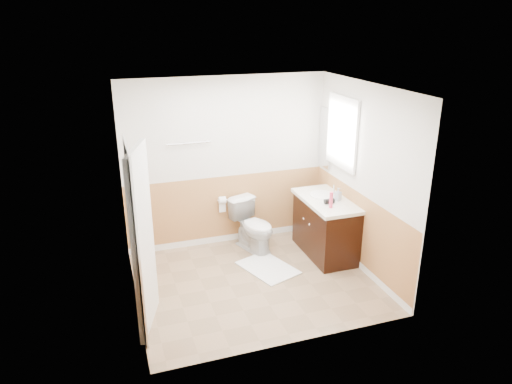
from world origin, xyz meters
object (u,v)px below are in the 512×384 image
object	(u,v)px
toilet	(254,226)
lotion_bottle	(331,200)
bath_mat	(268,268)
vanity_cabinet	(325,228)
soap_dispenser	(338,194)

from	to	relation	value
toilet	lotion_bottle	bearing A→B (deg)	-62.25
toilet	lotion_bottle	world-z (taller)	lotion_bottle
toilet	bath_mat	distance (m)	0.72
bath_mat	vanity_cabinet	size ratio (longest dim) A/B	0.73
bath_mat	vanity_cabinet	xyz separation A→B (m)	(0.94, 0.16, 0.39)
toilet	vanity_cabinet	world-z (taller)	vanity_cabinet
bath_mat	soap_dispenser	size ratio (longest dim) A/B	4.51
toilet	vanity_cabinet	size ratio (longest dim) A/B	0.68
lotion_bottle	soap_dispenser	distance (m)	0.31
vanity_cabinet	soap_dispenser	distance (m)	0.56
soap_dispenser	bath_mat	bearing A→B (deg)	-175.67
lotion_bottle	soap_dispenser	size ratio (longest dim) A/B	1.24
toilet	soap_dispenser	distance (m)	1.31
toilet	bath_mat	bearing A→B (deg)	-109.74
vanity_cabinet	soap_dispenser	world-z (taller)	soap_dispenser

